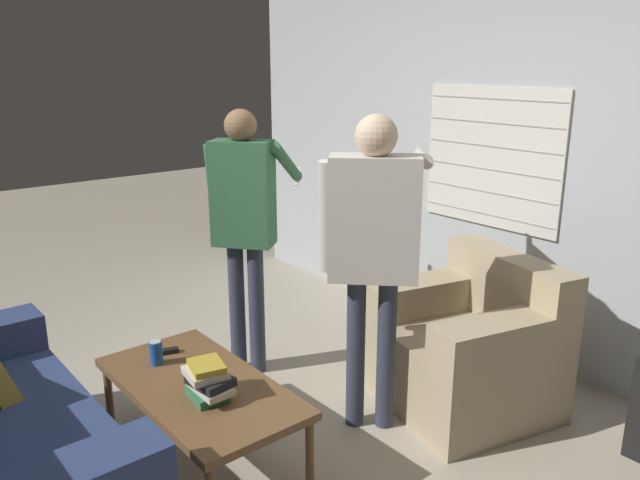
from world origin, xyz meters
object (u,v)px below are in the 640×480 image
(book_stack, at_px, (208,381))
(spare_remote, at_px, (166,351))
(armchair_beige, at_px, (468,347))
(coffee_table, at_px, (200,391))
(soda_can, at_px, (156,353))
(person_right_standing, at_px, (374,235))
(person_left_standing, at_px, (244,213))

(book_stack, bearing_deg, spare_remote, 174.45)
(armchair_beige, distance_m, coffee_table, 1.56)
(soda_can, height_order, spare_remote, soda_can)
(person_right_standing, distance_m, spare_remote, 1.26)
(person_left_standing, height_order, book_stack, person_left_standing)
(person_right_standing, relative_size, soda_can, 13.41)
(coffee_table, height_order, book_stack, book_stack)
(person_left_standing, distance_m, person_right_standing, 0.97)
(person_left_standing, xyz_separation_m, book_stack, (0.84, -0.76, -0.51))
(coffee_table, xyz_separation_m, soda_can, (-0.31, -0.07, 0.10))
(person_left_standing, distance_m, spare_remote, 0.97)
(armchair_beige, distance_m, person_right_standing, 0.97)
(book_stack, xyz_separation_m, soda_can, (-0.46, -0.04, -0.02))
(soda_can, relative_size, spare_remote, 0.93)
(soda_can, bearing_deg, coffee_table, 12.22)
(coffee_table, distance_m, person_right_standing, 1.15)
(spare_remote, bearing_deg, armchair_beige, 78.79)
(armchair_beige, relative_size, person_right_standing, 0.65)
(person_right_standing, height_order, book_stack, person_right_standing)
(soda_can, bearing_deg, book_stack, 4.58)
(coffee_table, distance_m, spare_remote, 0.40)
(armchair_beige, distance_m, soda_can, 1.75)
(person_right_standing, bearing_deg, armchair_beige, 27.64)
(person_right_standing, distance_m, soda_can, 1.26)
(person_right_standing, height_order, spare_remote, person_right_standing)
(armchair_beige, bearing_deg, coffee_table, 87.48)
(coffee_table, height_order, person_right_standing, person_right_standing)
(person_left_standing, bearing_deg, soda_can, -103.14)
(coffee_table, height_order, spare_remote, spare_remote)
(spare_remote, bearing_deg, soda_can, -30.83)
(coffee_table, bearing_deg, person_right_standing, 73.45)
(coffee_table, height_order, soda_can, soda_can)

